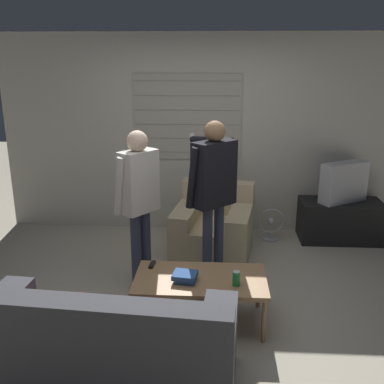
{
  "coord_description": "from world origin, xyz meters",
  "views": [
    {
      "loc": [
        0.21,
        -3.74,
        2.28
      ],
      "look_at": [
        -0.04,
        0.42,
        1.0
      ],
      "focal_mm": 42.0,
      "sensor_mm": 36.0,
      "label": 1
    }
  ],
  "objects_px": {
    "person_right_standing": "(213,183)",
    "couch_blue": "(100,352)",
    "tv": "(344,182)",
    "floor_fan": "(271,225)",
    "book_stack": "(185,277)",
    "soda_can": "(236,278)",
    "armchair_beige": "(214,228)",
    "coffee_table": "(200,282)",
    "person_left_standing": "(138,192)",
    "spare_remote": "(152,265)"
  },
  "relations": [
    {
      "from": "tv",
      "to": "book_stack",
      "type": "distance_m",
      "value": 2.74
    },
    {
      "from": "person_left_standing",
      "to": "soda_can",
      "type": "xyz_separation_m",
      "value": [
        0.94,
        -0.74,
        -0.51
      ]
    },
    {
      "from": "coffee_table",
      "to": "person_left_standing",
      "type": "bearing_deg",
      "value": 135.1
    },
    {
      "from": "armchair_beige",
      "to": "soda_can",
      "type": "xyz_separation_m",
      "value": [
        0.21,
        -1.6,
        0.18
      ]
    },
    {
      "from": "coffee_table",
      "to": "soda_can",
      "type": "height_order",
      "value": "soda_can"
    },
    {
      "from": "armchair_beige",
      "to": "person_right_standing",
      "type": "distance_m",
      "value": 1.09
    },
    {
      "from": "person_right_standing",
      "to": "couch_blue",
      "type": "bearing_deg",
      "value": -158.94
    },
    {
      "from": "coffee_table",
      "to": "tv",
      "type": "xyz_separation_m",
      "value": [
        1.7,
        1.95,
        0.37
      ]
    },
    {
      "from": "coffee_table",
      "to": "book_stack",
      "type": "distance_m",
      "value": 0.16
    },
    {
      "from": "book_stack",
      "to": "person_left_standing",
      "type": "bearing_deg",
      "value": 126.0
    },
    {
      "from": "couch_blue",
      "to": "floor_fan",
      "type": "bearing_deg",
      "value": 66.35
    },
    {
      "from": "couch_blue",
      "to": "spare_remote",
      "type": "relative_size",
      "value": 14.34
    },
    {
      "from": "tv",
      "to": "floor_fan",
      "type": "relative_size",
      "value": 1.54
    },
    {
      "from": "tv",
      "to": "person_right_standing",
      "type": "xyz_separation_m",
      "value": [
        -1.61,
        -1.23,
        0.31
      ]
    },
    {
      "from": "couch_blue",
      "to": "armchair_beige",
      "type": "bearing_deg",
      "value": 76.71
    },
    {
      "from": "couch_blue",
      "to": "armchair_beige",
      "type": "height_order",
      "value": "couch_blue"
    },
    {
      "from": "tv",
      "to": "floor_fan",
      "type": "bearing_deg",
      "value": -27.5
    },
    {
      "from": "book_stack",
      "to": "spare_remote",
      "type": "height_order",
      "value": "book_stack"
    },
    {
      "from": "couch_blue",
      "to": "tv",
      "type": "xyz_separation_m",
      "value": [
        2.36,
        2.85,
        0.45
      ]
    },
    {
      "from": "coffee_table",
      "to": "person_right_standing",
      "type": "relative_size",
      "value": 0.68
    },
    {
      "from": "person_right_standing",
      "to": "soda_can",
      "type": "relative_size",
      "value": 13.41
    },
    {
      "from": "person_right_standing",
      "to": "spare_remote",
      "type": "distance_m",
      "value": 0.98
    },
    {
      "from": "couch_blue",
      "to": "floor_fan",
      "type": "xyz_separation_m",
      "value": [
        1.49,
        2.8,
        -0.11
      ]
    },
    {
      "from": "coffee_table",
      "to": "floor_fan",
      "type": "distance_m",
      "value": 2.08
    },
    {
      "from": "soda_can",
      "to": "spare_remote",
      "type": "distance_m",
      "value": 0.82
    },
    {
      "from": "coffee_table",
      "to": "spare_remote",
      "type": "relative_size",
      "value": 8.59
    },
    {
      "from": "couch_blue",
      "to": "spare_remote",
      "type": "xyz_separation_m",
      "value": [
        0.21,
        1.1,
        0.13
      ]
    },
    {
      "from": "couch_blue",
      "to": "book_stack",
      "type": "distance_m",
      "value": 1.0
    },
    {
      "from": "person_right_standing",
      "to": "spare_remote",
      "type": "bearing_deg",
      "value": 179.76
    },
    {
      "from": "person_right_standing",
      "to": "soda_can",
      "type": "bearing_deg",
      "value": -119.73
    },
    {
      "from": "tv",
      "to": "person_right_standing",
      "type": "relative_size",
      "value": 0.38
    },
    {
      "from": "armchair_beige",
      "to": "soda_can",
      "type": "relative_size",
      "value": 8.13
    },
    {
      "from": "couch_blue",
      "to": "soda_can",
      "type": "xyz_separation_m",
      "value": [
        0.97,
        0.78,
        0.18
      ]
    },
    {
      "from": "armchair_beige",
      "to": "person_left_standing",
      "type": "bearing_deg",
      "value": 58.48
    },
    {
      "from": "spare_remote",
      "to": "person_left_standing",
      "type": "bearing_deg",
      "value": 118.55
    },
    {
      "from": "coffee_table",
      "to": "person_left_standing",
      "type": "relative_size",
      "value": 0.71
    },
    {
      "from": "armchair_beige",
      "to": "floor_fan",
      "type": "height_order",
      "value": "armchair_beige"
    },
    {
      "from": "person_right_standing",
      "to": "coffee_table",
      "type": "bearing_deg",
      "value": -141.22
    },
    {
      "from": "coffee_table",
      "to": "tv",
      "type": "distance_m",
      "value": 2.61
    },
    {
      "from": "book_stack",
      "to": "coffee_table",
      "type": "bearing_deg",
      "value": 27.63
    },
    {
      "from": "soda_can",
      "to": "person_right_standing",
      "type": "bearing_deg",
      "value": 104.32
    },
    {
      "from": "soda_can",
      "to": "person_left_standing",
      "type": "bearing_deg",
      "value": 141.61
    },
    {
      "from": "coffee_table",
      "to": "floor_fan",
      "type": "xyz_separation_m",
      "value": [
        0.83,
        1.9,
        -0.19
      ]
    },
    {
      "from": "couch_blue",
      "to": "tv",
      "type": "distance_m",
      "value": 3.72
    },
    {
      "from": "floor_fan",
      "to": "couch_blue",
      "type": "bearing_deg",
      "value": -118.0
    },
    {
      "from": "person_right_standing",
      "to": "book_stack",
      "type": "height_order",
      "value": "person_right_standing"
    },
    {
      "from": "tv",
      "to": "soda_can",
      "type": "height_order",
      "value": "tv"
    },
    {
      "from": "couch_blue",
      "to": "tv",
      "type": "height_order",
      "value": "tv"
    },
    {
      "from": "book_stack",
      "to": "floor_fan",
      "type": "relative_size",
      "value": 0.54
    },
    {
      "from": "book_stack",
      "to": "spare_remote",
      "type": "bearing_deg",
      "value": 140.18
    }
  ]
}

